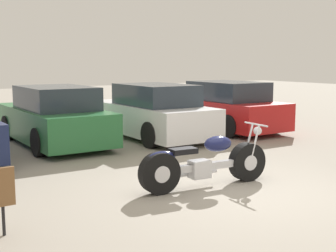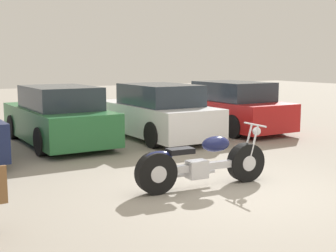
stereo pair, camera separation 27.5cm
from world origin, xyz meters
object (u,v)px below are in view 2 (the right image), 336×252
at_px(motorcycle, 202,163).
at_px(parked_car_white, 156,113).
at_px(parked_car_red, 229,108).
at_px(parked_car_green, 58,117).

distance_m(motorcycle, parked_car_white, 5.14).
xyz_separation_m(motorcycle, parked_car_red, (4.46, 4.89, 0.27)).
height_order(parked_car_green, parked_car_red, same).
bearing_deg(parked_car_white, parked_car_green, 169.62).
bearing_deg(motorcycle, parked_car_green, 98.12).
bearing_deg(parked_car_green, motorcycle, -81.88).
bearing_deg(parked_car_white, parked_car_red, 2.26).
bearing_deg(parked_car_green, parked_car_red, -4.11).
height_order(parked_car_white, parked_car_red, same).
bearing_deg(parked_car_red, motorcycle, -132.39).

